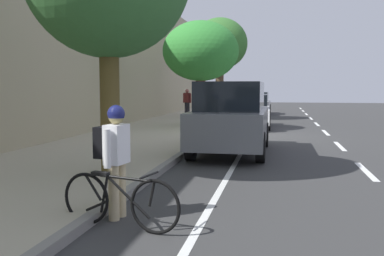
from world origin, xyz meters
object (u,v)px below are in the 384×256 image
Objects in this scene: parked_sedan_silver_nearest at (256,103)px; street_tree_mid_block at (201,52)px; bicycle_at_curb at (119,201)px; street_tree_near_cyclist at (220,45)px; pedestrian_on_phone at (187,101)px; parked_sedan_white_second at (250,111)px; parked_suv_grey_mid at (232,117)px; cyclist_with_backpack at (115,150)px.

street_tree_mid_block is at bearing 81.37° from parked_sedan_silver_nearest.
street_tree_near_cyclist reaches higher than bicycle_at_curb.
bicycle_at_curb is (0.55, 24.96, -0.37)m from parked_sedan_silver_nearest.
pedestrian_on_phone is (2.07, -1.00, -3.17)m from street_tree_near_cyclist.
parked_sedan_white_second is 3.69m from street_tree_mid_block.
street_tree_near_cyclist is at bearing 154.29° from pedestrian_on_phone.
parked_sedan_white_second is 6.79m from pedestrian_on_phone.
street_tree_near_cyclist is (1.98, -12.34, 3.19)m from parked_suv_grey_mid.
bicycle_at_curb is (0.75, 14.83, -0.37)m from parked_sedan_white_second.
pedestrian_on_phone reaches higher than parked_sedan_silver_nearest.
parked_suv_grey_mid is 6.54m from cyclist_with_backpack.
street_tree_near_cyclist reaches higher than parked_sedan_white_second.
parked_sedan_white_second is at bearing -92.88° from bicycle_at_curb.
parked_sedan_white_second is 14.41m from cyclist_with_backpack.
street_tree_mid_block is at bearing -85.40° from cyclist_with_backpack.
bicycle_at_curb is at bearing 88.74° from parked_sedan_silver_nearest.
pedestrian_on_phone reaches higher than bicycle_at_curb.
parked_sedan_white_second is at bearing -139.52° from street_tree_mid_block.
parked_sedan_white_second is at bearing 91.12° from parked_sedan_silver_nearest.
pedestrian_on_phone is (3.32, -20.26, 0.66)m from bicycle_at_curb.
cyclist_with_backpack is at bearing 98.88° from pedestrian_on_phone.
cyclist_with_backpack is (0.78, 24.51, 0.21)m from parked_sedan_silver_nearest.
parked_sedan_white_second is 0.99× the size of street_tree_mid_block.
street_tree_near_cyclist is (1.99, -4.43, 3.46)m from parked_sedan_white_second.
parked_sedan_white_second is at bearing -93.88° from cyclist_with_backpack.
parked_suv_grey_mid reaches higher than parked_sedan_white_second.
cyclist_with_backpack reaches higher than bicycle_at_curb.
cyclist_with_backpack is (0.97, 14.37, 0.21)m from parked_sedan_white_second.
street_tree_near_cyclist is at bearing -80.87° from parked_suv_grey_mid.
parked_suv_grey_mid reaches higher than parked_sedan_silver_nearest.
street_tree_near_cyclist reaches higher than cyclist_with_backpack.
pedestrian_on_phone is (3.87, 4.70, 0.29)m from parked_sedan_silver_nearest.
street_tree_near_cyclist is at bearing -86.29° from bicycle_at_curb.
cyclist_with_backpack is 0.29× the size of street_tree_near_cyclist.
street_tree_near_cyclist reaches higher than parked_suv_grey_mid.
street_tree_mid_block is at bearing 106.22° from pedestrian_on_phone.
parked_sedan_silver_nearest is at bearing -88.88° from parked_sedan_white_second.
parked_sedan_silver_nearest is at bearing -91.81° from cyclist_with_backpack.
pedestrian_on_phone is at bearing -25.71° from street_tree_near_cyclist.
bicycle_at_curb is 0.78m from cyclist_with_backpack.
pedestrian_on_phone is at bearing -73.78° from street_tree_mid_block.
parked_suv_grey_mid is 6.99m from bicycle_at_curb.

